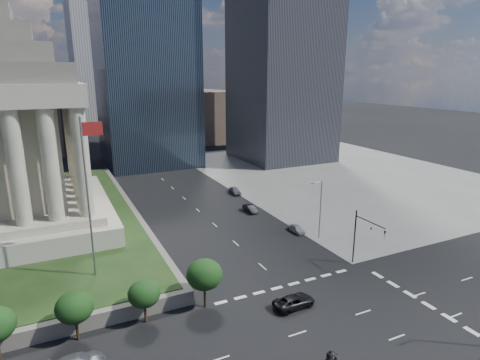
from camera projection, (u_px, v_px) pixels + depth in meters
ground at (141, 161)px, 126.80m from camera, size 500.00×500.00×0.00m
sidewalk_ne at (338, 173)px, 111.18m from camera, size 68.00×90.00×0.03m
flagpole at (89, 190)px, 48.09m from camera, size 2.52×0.24×20.00m
midrise_glass at (145, 62)px, 115.57m from camera, size 26.00×26.00×60.00m
building_filler_ne at (202, 116)px, 163.75m from camera, size 20.00×30.00×20.00m
building_filler_nw at (31, 112)px, 136.80m from camera, size 24.00×30.00×28.00m
traffic_signal_ne at (364, 233)px, 55.48m from camera, size 0.30×5.74×8.00m
street_lamp_north at (320, 206)px, 65.57m from camera, size 2.13×0.22×10.00m
pickup_truck at (294, 301)px, 47.08m from camera, size 5.32×2.72×1.44m
parked_sedan_near at (297, 229)px, 69.28m from camera, size 1.54×3.74×1.27m
parked_sedan_mid at (250, 209)px, 79.46m from camera, size 4.18×1.46×1.38m
parked_sedan_far at (235, 191)px, 91.38m from camera, size 2.22×4.70×1.55m
motorcycle_lead at (329, 360)px, 37.16m from camera, size 2.56×1.35×1.84m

